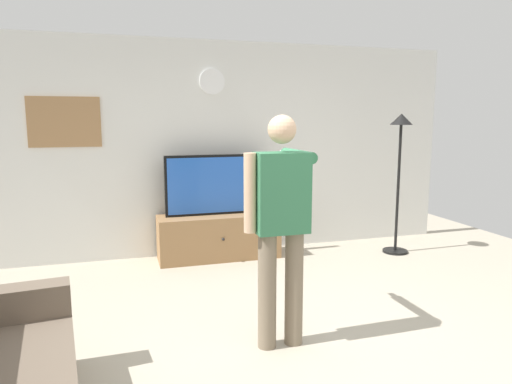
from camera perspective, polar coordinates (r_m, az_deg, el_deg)
ground_plane at (r=3.64m, az=6.22°, el=-19.51°), size 8.40×8.40×0.00m
back_wall at (r=6.04m, az=-4.56°, el=5.32°), size 6.40×0.10×2.70m
tv_stand at (r=5.85m, az=-4.58°, el=-5.47°), size 1.50×0.50×0.55m
television at (r=5.76m, az=-4.76°, el=0.90°), size 1.29×0.07×0.75m
wall_clock at (r=5.96m, az=-5.42°, el=13.35°), size 0.32×0.03×0.32m
framed_picture at (r=5.86m, az=-22.46°, el=7.96°), size 0.80×0.04×0.58m
floor_lamp at (r=6.19m, az=17.23°, el=4.45°), size 0.32×0.32×1.80m
person_standing_nearer_lamp at (r=3.47m, az=3.05°, el=-3.25°), size 0.57×0.78×1.76m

